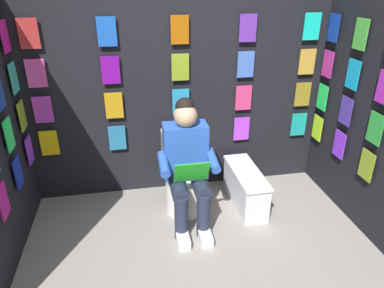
{
  "coord_description": "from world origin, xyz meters",
  "views": [
    {
      "loc": [
        0.52,
        1.79,
        2.14
      ],
      "look_at": [
        0.01,
        -0.89,
        0.85
      ],
      "focal_mm": 33.18,
      "sensor_mm": 36.0,
      "label": 1
    }
  ],
  "objects": [
    {
      "name": "display_wall_back",
      "position": [
        0.0,
        -1.67,
        1.04
      ],
      "size": [
        3.13,
        0.14,
        2.08
      ],
      "color": "black",
      "rests_on": "ground"
    },
    {
      "name": "display_wall_left",
      "position": [
        -1.56,
        -0.81,
        1.04
      ],
      "size": [
        0.14,
        1.62,
        2.08
      ],
      "color": "black",
      "rests_on": "ground"
    },
    {
      "name": "toilet",
      "position": [
        0.04,
        -1.22,
        0.33
      ],
      "size": [
        0.41,
        0.56,
        0.77
      ],
      "rotation": [
        0.0,
        0.0,
        -0.01
      ],
      "color": "white",
      "rests_on": "ground"
    },
    {
      "name": "person_reading",
      "position": [
        0.04,
        -0.99,
        0.6
      ],
      "size": [
        0.53,
        0.68,
        1.19
      ],
      "rotation": [
        0.0,
        0.0,
        -0.01
      ],
      "color": "blue",
      "rests_on": "ground"
    },
    {
      "name": "comic_longbox_near",
      "position": [
        -0.58,
        -1.14,
        0.2
      ],
      "size": [
        0.27,
        0.75,
        0.39
      ],
      "rotation": [
        0.0,
        0.0,
        0.01
      ],
      "color": "silver",
      "rests_on": "ground"
    }
  ]
}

